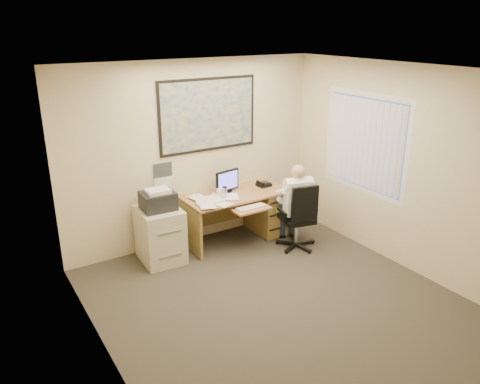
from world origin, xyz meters
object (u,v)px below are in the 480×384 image
filing_cabinet (160,230)px  office_chair (299,229)px  desk (253,208)px  person (296,207)px

filing_cabinet → office_chair: 2.02m
desk → filing_cabinet: bearing=-179.0°
filing_cabinet → person: 1.99m
person → office_chair: bearing=-66.8°
office_chair → person: (-0.01, 0.08, 0.33)m
filing_cabinet → desk: bearing=3.5°
office_chair → desk: bearing=124.3°
desk → person: (0.29, -0.69, 0.19)m
desk → person: bearing=-67.0°
desk → office_chair: (0.30, -0.77, -0.14)m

